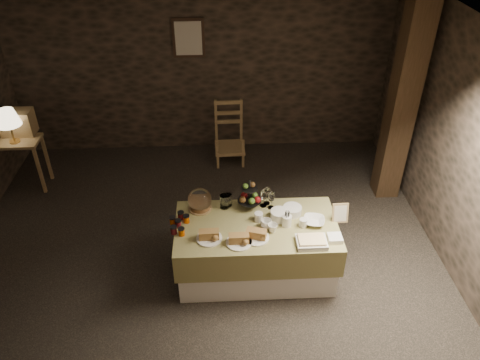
{
  "coord_description": "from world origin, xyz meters",
  "views": [
    {
      "loc": [
        0.24,
        -4.04,
        3.81
      ],
      "look_at": [
        0.45,
        0.2,
        0.88
      ],
      "focal_mm": 35.0,
      "sensor_mm": 36.0,
      "label": 1
    }
  ],
  "objects_px": {
    "console_table": "(15,149)",
    "wine_rack": "(17,122)",
    "table_lamp": "(7,118)",
    "fruit_stand": "(250,197)",
    "buffet_table": "(256,245)",
    "chair": "(229,135)",
    "timber_column": "(402,106)"
  },
  "relations": [
    {
      "from": "chair",
      "to": "timber_column",
      "type": "distance_m",
      "value": 2.48
    },
    {
      "from": "console_table",
      "to": "timber_column",
      "type": "relative_size",
      "value": 0.28
    },
    {
      "from": "console_table",
      "to": "timber_column",
      "type": "height_order",
      "value": "timber_column"
    },
    {
      "from": "wine_rack",
      "to": "fruit_stand",
      "type": "distance_m",
      "value": 3.45
    },
    {
      "from": "chair",
      "to": "buffet_table",
      "type": "bearing_deg",
      "value": -86.61
    },
    {
      "from": "fruit_stand",
      "to": "timber_column",
      "type": "bearing_deg",
      "value": 30.35
    },
    {
      "from": "table_lamp",
      "to": "fruit_stand",
      "type": "xyz_separation_m",
      "value": [
        3.0,
        -1.47,
        -0.28
      ]
    },
    {
      "from": "buffet_table",
      "to": "fruit_stand",
      "type": "distance_m",
      "value": 0.52
    },
    {
      "from": "buffet_table",
      "to": "chair",
      "type": "xyz_separation_m",
      "value": [
        -0.21,
        2.39,
        0.03
      ]
    },
    {
      "from": "buffet_table",
      "to": "timber_column",
      "type": "xyz_separation_m",
      "value": [
        1.9,
        1.44,
        0.91
      ]
    },
    {
      "from": "timber_column",
      "to": "wine_rack",
      "type": "bearing_deg",
      "value": 173.55
    },
    {
      "from": "chair",
      "to": "fruit_stand",
      "type": "height_order",
      "value": "fruit_stand"
    },
    {
      "from": "buffet_table",
      "to": "console_table",
      "type": "xyz_separation_m",
      "value": [
        -3.1,
        1.82,
        0.22
      ]
    },
    {
      "from": "console_table",
      "to": "table_lamp",
      "type": "bearing_deg",
      "value": -45.0
    },
    {
      "from": "buffet_table",
      "to": "console_table",
      "type": "relative_size",
      "value": 2.3
    },
    {
      "from": "chair",
      "to": "fruit_stand",
      "type": "xyz_separation_m",
      "value": [
        0.16,
        -2.09,
        0.4
      ]
    },
    {
      "from": "console_table",
      "to": "wine_rack",
      "type": "relative_size",
      "value": 1.75
    },
    {
      "from": "table_lamp",
      "to": "timber_column",
      "type": "relative_size",
      "value": 0.18
    },
    {
      "from": "buffet_table",
      "to": "console_table",
      "type": "bearing_deg",
      "value": 149.62
    },
    {
      "from": "chair",
      "to": "timber_column",
      "type": "relative_size",
      "value": 0.28
    },
    {
      "from": "wine_rack",
      "to": "timber_column",
      "type": "distance_m",
      "value": 4.99
    },
    {
      "from": "table_lamp",
      "to": "timber_column",
      "type": "height_order",
      "value": "timber_column"
    },
    {
      "from": "buffet_table",
      "to": "fruit_stand",
      "type": "xyz_separation_m",
      "value": [
        -0.05,
        0.3,
        0.42
      ]
    },
    {
      "from": "console_table",
      "to": "fruit_stand",
      "type": "xyz_separation_m",
      "value": [
        3.05,
        -1.52,
        0.2
      ]
    },
    {
      "from": "console_table",
      "to": "fruit_stand",
      "type": "height_order",
      "value": "fruit_stand"
    },
    {
      "from": "buffet_table",
      "to": "console_table",
      "type": "height_order",
      "value": "console_table"
    },
    {
      "from": "buffet_table",
      "to": "wine_rack",
      "type": "height_order",
      "value": "wine_rack"
    },
    {
      "from": "table_lamp",
      "to": "chair",
      "type": "relative_size",
      "value": 0.64
    },
    {
      "from": "console_table",
      "to": "wine_rack",
      "type": "xyz_separation_m",
      "value": [
        0.05,
        0.18,
        0.3
      ]
    },
    {
      "from": "buffet_table",
      "to": "chair",
      "type": "height_order",
      "value": "chair"
    },
    {
      "from": "table_lamp",
      "to": "chair",
      "type": "height_order",
      "value": "table_lamp"
    },
    {
      "from": "wine_rack",
      "to": "chair",
      "type": "bearing_deg",
      "value": 7.86
    }
  ]
}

